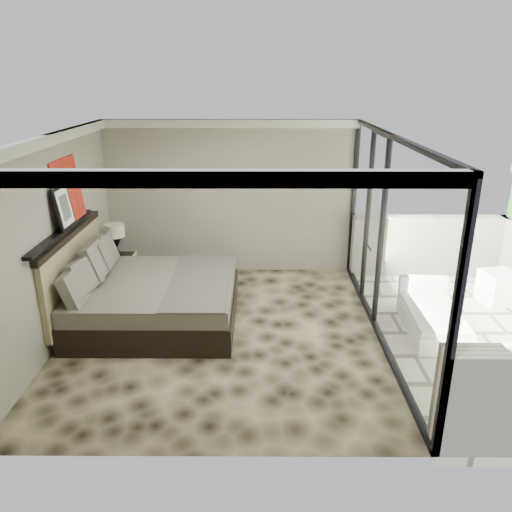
{
  "coord_description": "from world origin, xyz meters",
  "views": [
    {
      "loc": [
        0.51,
        -6.42,
        3.51
      ],
      "look_at": [
        0.48,
        0.4,
        1.04
      ],
      "focal_mm": 35.0,
      "sensor_mm": 36.0,
      "label": 1
    }
  ],
  "objects_px": {
    "nightstand": "(118,268)",
    "lounger": "(432,318)",
    "bed": "(149,297)",
    "ottoman": "(499,287)",
    "table_lamp": "(115,236)"
  },
  "relations": [
    {
      "from": "nightstand",
      "to": "lounger",
      "type": "relative_size",
      "value": 0.38
    },
    {
      "from": "nightstand",
      "to": "lounger",
      "type": "bearing_deg",
      "value": -16.1
    },
    {
      "from": "ottoman",
      "to": "bed",
      "type": "bearing_deg",
      "value": -172.96
    },
    {
      "from": "bed",
      "to": "ottoman",
      "type": "relative_size",
      "value": 4.65
    },
    {
      "from": "bed",
      "to": "table_lamp",
      "type": "xyz_separation_m",
      "value": [
        -0.84,
        1.39,
        0.51
      ]
    },
    {
      "from": "bed",
      "to": "ottoman",
      "type": "xyz_separation_m",
      "value": [
        5.57,
        0.69,
        -0.13
      ]
    },
    {
      "from": "table_lamp",
      "to": "ottoman",
      "type": "bearing_deg",
      "value": -6.22
    },
    {
      "from": "nightstand",
      "to": "lounger",
      "type": "height_order",
      "value": "lounger"
    },
    {
      "from": "ottoman",
      "to": "lounger",
      "type": "relative_size",
      "value": 0.34
    },
    {
      "from": "lounger",
      "to": "nightstand",
      "type": "bearing_deg",
      "value": 164.71
    },
    {
      "from": "nightstand",
      "to": "ottoman",
      "type": "distance_m",
      "value": 6.47
    },
    {
      "from": "ottoman",
      "to": "lounger",
      "type": "distance_m",
      "value": 1.71
    },
    {
      "from": "nightstand",
      "to": "table_lamp",
      "type": "xyz_separation_m",
      "value": [
        0.02,
        -0.02,
        0.61
      ]
    },
    {
      "from": "table_lamp",
      "to": "lounger",
      "type": "relative_size",
      "value": 0.39
    },
    {
      "from": "ottoman",
      "to": "lounger",
      "type": "bearing_deg",
      "value": -144.99
    }
  ]
}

